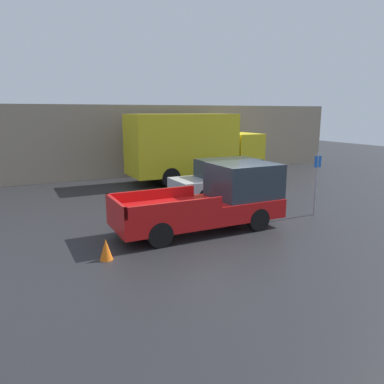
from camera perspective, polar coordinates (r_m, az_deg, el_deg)
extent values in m
plane|color=#232326|center=(12.64, 6.49, -4.74)|extent=(60.00, 60.00, 0.00)
cube|color=gray|center=(21.63, -8.67, 7.66)|extent=(28.00, 0.15, 4.03)
cube|color=red|center=(11.66, 1.03, -2.92)|extent=(5.32, 1.92, 0.60)
cube|color=#28333D|center=(12.31, 7.86, 1.82)|extent=(2.02, 1.81, 1.10)
cube|color=red|center=(11.89, -6.12, -0.40)|extent=(2.92, 0.10, 0.33)
cube|color=red|center=(10.25, -2.53, -2.39)|extent=(2.92, 0.10, 0.33)
cube|color=red|center=(10.63, -11.53, -2.09)|extent=(0.10, 1.92, 0.33)
cylinder|color=black|center=(13.24, 5.67, -2.32)|extent=(0.72, 0.26, 0.72)
cylinder|color=black|center=(11.89, 10.01, -4.12)|extent=(0.72, 0.26, 0.72)
cylinder|color=black|center=(11.86, -7.98, -4.09)|extent=(0.72, 0.26, 0.72)
cylinder|color=black|center=(10.35, -4.95, -6.46)|extent=(0.72, 0.26, 0.72)
cube|color=silver|center=(16.29, 5.11, 1.29)|extent=(4.70, 1.83, 0.63)
cube|color=#28333D|center=(16.25, 5.58, 3.71)|extent=(2.58, 1.61, 0.74)
cylinder|color=black|center=(17.79, 7.72, 1.28)|extent=(0.67, 0.22, 0.67)
cylinder|color=black|center=(16.50, 10.89, 0.32)|extent=(0.67, 0.22, 0.67)
cylinder|color=black|center=(16.36, -0.76, 0.43)|extent=(0.67, 0.22, 0.67)
cylinder|color=black|center=(14.94, 1.96, -0.70)|extent=(0.67, 0.22, 0.67)
cube|color=gold|center=(21.63, 7.51, 6.22)|extent=(1.61, 2.35, 2.00)
cube|color=gold|center=(19.73, -1.57, 7.34)|extent=(5.57, 2.48, 3.08)
cylinder|color=black|center=(22.51, 5.25, 3.99)|extent=(0.96, 0.30, 0.96)
cylinder|color=black|center=(20.69, 8.46, 3.19)|extent=(0.96, 0.30, 0.96)
cylinder|color=black|center=(20.49, -5.75, 3.18)|extent=(0.96, 0.30, 0.96)
cylinder|color=black|center=(18.47, -3.30, 2.24)|extent=(0.96, 0.30, 0.96)
cylinder|color=gray|center=(14.04, 18.35, 1.11)|extent=(0.07, 0.07, 2.23)
cube|color=blue|center=(13.90, 18.63, 4.40)|extent=(0.30, 0.02, 0.40)
cone|color=orange|center=(9.72, -12.97, -8.53)|extent=(0.33, 0.33, 0.54)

